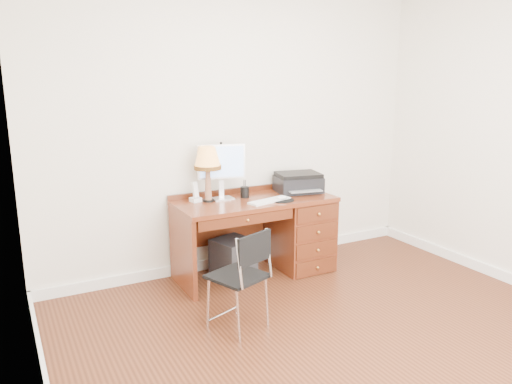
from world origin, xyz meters
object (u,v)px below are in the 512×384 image
leg_lamp (208,162)px  printer (298,182)px  monitor (221,165)px  desk (284,228)px  phone (195,196)px  chair (241,271)px  equipment_box (233,259)px

leg_lamp → printer: bearing=-2.8°
monitor → printer: bearing=6.8°
desk → phone: size_ratio=8.12×
chair → equipment_box: 1.03m
leg_lamp → equipment_box: 0.96m
desk → monitor: 0.90m
printer → equipment_box: size_ratio=1.25×
printer → leg_lamp: leg_lamp is taller
desk → equipment_box: (-0.56, -0.01, -0.22)m
phone → printer: bearing=-15.7°
equipment_box → desk: bearing=-15.8°
printer → phone: bearing=-173.9°
phone → desk: bearing=-21.4°
printer → phone: size_ratio=2.63×
phone → equipment_box: 0.70m
phone → chair: 1.14m
equipment_box → phone: bearing=133.3°
desk → phone: 0.95m
printer → monitor: bearing=-175.3°
monitor → equipment_box: size_ratio=1.33×
leg_lamp → phone: size_ratio=2.74×
printer → equipment_box: printer is taller
desk → printer: 0.48m
desk → chair: 1.31m
printer → chair: bearing=-127.5°
printer → equipment_box: 1.00m
chair → equipment_box: size_ratio=2.02×
desk → monitor: monitor is taller
monitor → chair: 1.28m
leg_lamp → phone: 0.34m
monitor → chair: monitor is taller
monitor → leg_lamp: monitor is taller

